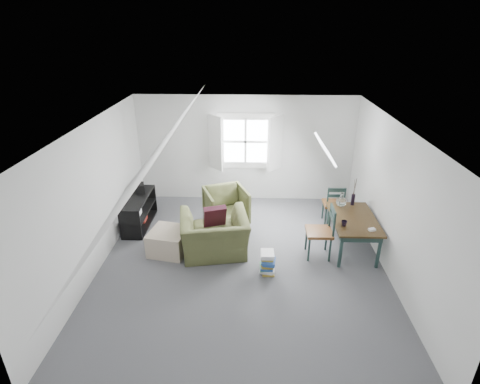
{
  "coord_description": "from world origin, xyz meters",
  "views": [
    {
      "loc": [
        0.16,
        -5.57,
        3.97
      ],
      "look_at": [
        -0.05,
        0.6,
        1.14
      ],
      "focal_mm": 28.0,
      "sensor_mm": 36.0,
      "label": 1
    }
  ],
  "objects_px": {
    "media_shelf": "(139,213)",
    "magazine_stack": "(268,263)",
    "dining_table": "(353,222)",
    "dining_chair_far": "(334,204)",
    "armchair_near": "(215,253)",
    "dining_chair_near": "(321,231)",
    "armchair_far": "(226,222)",
    "ottoman": "(169,241)"
  },
  "relations": [
    {
      "from": "ottoman",
      "to": "dining_chair_far",
      "type": "xyz_separation_m",
      "value": [
        3.27,
        1.2,
        0.24
      ]
    },
    {
      "from": "armchair_far",
      "to": "magazine_stack",
      "type": "distance_m",
      "value": 1.94
    },
    {
      "from": "armchair_far",
      "to": "dining_table",
      "type": "distance_m",
      "value": 2.67
    },
    {
      "from": "dining_chair_far",
      "to": "dining_chair_near",
      "type": "bearing_deg",
      "value": 86.11
    },
    {
      "from": "ottoman",
      "to": "magazine_stack",
      "type": "xyz_separation_m",
      "value": [
        1.82,
        -0.58,
        -0.02
      ]
    },
    {
      "from": "armchair_far",
      "to": "media_shelf",
      "type": "distance_m",
      "value": 1.87
    },
    {
      "from": "dining_chair_far",
      "to": "dining_chair_near",
      "type": "distance_m",
      "value": 1.32
    },
    {
      "from": "ottoman",
      "to": "dining_chair_far",
      "type": "bearing_deg",
      "value": 20.22
    },
    {
      "from": "armchair_far",
      "to": "dining_table",
      "type": "relative_size",
      "value": 0.64
    },
    {
      "from": "ottoman",
      "to": "armchair_far",
      "type": "bearing_deg",
      "value": 49.3
    },
    {
      "from": "ottoman",
      "to": "dining_table",
      "type": "xyz_separation_m",
      "value": [
        3.42,
        0.21,
        0.36
      ]
    },
    {
      "from": "armchair_far",
      "to": "ottoman",
      "type": "height_order",
      "value": "ottoman"
    },
    {
      "from": "ottoman",
      "to": "dining_chair_near",
      "type": "distance_m",
      "value": 2.82
    },
    {
      "from": "dining_table",
      "to": "ottoman",
      "type": "bearing_deg",
      "value": -172.81
    },
    {
      "from": "armchair_near",
      "to": "ottoman",
      "type": "xyz_separation_m",
      "value": [
        -0.86,
        0.02,
        0.22
      ]
    },
    {
      "from": "armchair_far",
      "to": "dining_chair_near",
      "type": "relative_size",
      "value": 0.87
    },
    {
      "from": "armchair_near",
      "to": "ottoman",
      "type": "bearing_deg",
      "value": -11.72
    },
    {
      "from": "armchair_far",
      "to": "dining_chair_far",
      "type": "bearing_deg",
      "value": -20.12
    },
    {
      "from": "armchair_near",
      "to": "dining_table",
      "type": "xyz_separation_m",
      "value": [
        2.57,
        0.24,
        0.58
      ]
    },
    {
      "from": "armchair_far",
      "to": "media_shelf",
      "type": "relative_size",
      "value": 0.67
    },
    {
      "from": "armchair_near",
      "to": "media_shelf",
      "type": "distance_m",
      "value": 1.98
    },
    {
      "from": "dining_chair_far",
      "to": "dining_table",
      "type": "bearing_deg",
      "value": 115.84
    },
    {
      "from": "dining_table",
      "to": "media_shelf",
      "type": "bearing_deg",
      "value": 173.79
    },
    {
      "from": "armchair_near",
      "to": "dining_table",
      "type": "height_order",
      "value": "dining_table"
    },
    {
      "from": "dining_chair_far",
      "to": "magazine_stack",
      "type": "xyz_separation_m",
      "value": [
        -1.44,
        -1.79,
        -0.27
      ]
    },
    {
      "from": "dining_chair_far",
      "to": "dining_chair_near",
      "type": "xyz_separation_m",
      "value": [
        -0.46,
        -1.23,
        0.05
      ]
    },
    {
      "from": "armchair_far",
      "to": "media_shelf",
      "type": "bearing_deg",
      "value": 165.14
    },
    {
      "from": "dining_table",
      "to": "magazine_stack",
      "type": "relative_size",
      "value": 3.4
    },
    {
      "from": "armchair_near",
      "to": "dining_chair_near",
      "type": "xyz_separation_m",
      "value": [
        1.95,
        -0.01,
        0.51
      ]
    },
    {
      "from": "dining_chair_far",
      "to": "magazine_stack",
      "type": "distance_m",
      "value": 2.31
    },
    {
      "from": "media_shelf",
      "to": "magazine_stack",
      "type": "height_order",
      "value": "media_shelf"
    },
    {
      "from": "ottoman",
      "to": "media_shelf",
      "type": "relative_size",
      "value": 0.52
    },
    {
      "from": "dining_chair_near",
      "to": "dining_chair_far",
      "type": "bearing_deg",
      "value": 146.73
    },
    {
      "from": "ottoman",
      "to": "magazine_stack",
      "type": "bearing_deg",
      "value": -17.76
    },
    {
      "from": "ottoman",
      "to": "magazine_stack",
      "type": "distance_m",
      "value": 1.92
    },
    {
      "from": "dining_table",
      "to": "dining_chair_far",
      "type": "bearing_deg",
      "value": 102.79
    },
    {
      "from": "dining_table",
      "to": "media_shelf",
      "type": "distance_m",
      "value": 4.33
    },
    {
      "from": "armchair_far",
      "to": "media_shelf",
      "type": "height_order",
      "value": "media_shelf"
    },
    {
      "from": "dining_table",
      "to": "armchair_near",
      "type": "bearing_deg",
      "value": -171.11
    },
    {
      "from": "dining_table",
      "to": "magazine_stack",
      "type": "height_order",
      "value": "dining_table"
    },
    {
      "from": "armchair_far",
      "to": "ottoman",
      "type": "bearing_deg",
      "value": -151.96
    },
    {
      "from": "dining_table",
      "to": "dining_chair_far",
      "type": "distance_m",
      "value": 1.01
    }
  ]
}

